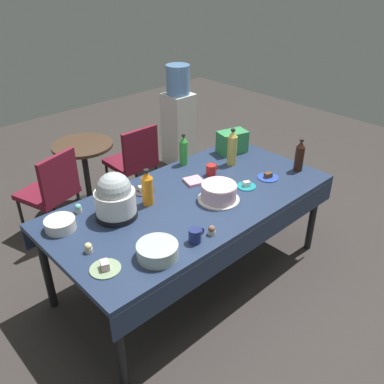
{
  "coord_description": "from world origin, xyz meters",
  "views": [
    {
      "loc": [
        -1.81,
        -1.93,
        2.35
      ],
      "look_at": [
        0.0,
        0.0,
        0.8
      ],
      "focal_mm": 38.28,
      "sensor_mm": 36.0,
      "label": 1
    }
  ],
  "objects_px": {
    "water_cooler": "(179,119)",
    "cupcake_vanilla": "(78,208)",
    "dessert_plate_cobalt": "(268,177)",
    "dessert_plate_sage": "(105,267)",
    "slow_cooker": "(115,197)",
    "glass_salad_bowl": "(157,251)",
    "cupcake_berry": "(88,248)",
    "frosted_layer_cake": "(219,192)",
    "dessert_plate_teal": "(246,185)",
    "potluck_table": "(192,205)",
    "maroon_chair_left": "(52,189)",
    "soda_bottle_orange_juice": "(147,188)",
    "cupcake_lemon": "(130,196)",
    "soda_bottle_ginger_ale": "(232,148)",
    "soda_carton": "(232,142)",
    "soda_bottle_cola": "(299,156)",
    "ceramic_snack_bowl": "(60,224)",
    "maroon_chair_right": "(134,158)",
    "soda_bottle_lime_soda": "(184,151)",
    "coffee_mug_red": "(211,170)",
    "cupcake_cocoa": "(212,230)",
    "round_cafe_table": "(85,164)",
    "dessert_plate_charcoal": "(143,190)"
  },
  "relations": [
    {
      "from": "water_cooler",
      "to": "cupcake_vanilla",
      "type": "bearing_deg",
      "value": -148.62
    },
    {
      "from": "dessert_plate_cobalt",
      "to": "dessert_plate_sage",
      "type": "distance_m",
      "value": 1.6
    },
    {
      "from": "slow_cooker",
      "to": "water_cooler",
      "type": "distance_m",
      "value": 2.45
    },
    {
      "from": "glass_salad_bowl",
      "to": "cupcake_berry",
      "type": "bearing_deg",
      "value": 130.46
    },
    {
      "from": "frosted_layer_cake",
      "to": "dessert_plate_teal",
      "type": "bearing_deg",
      "value": -2.42
    },
    {
      "from": "dessert_plate_cobalt",
      "to": "potluck_table",
      "type": "bearing_deg",
      "value": 163.51
    },
    {
      "from": "cupcake_berry",
      "to": "maroon_chair_left",
      "type": "distance_m",
      "value": 1.43
    },
    {
      "from": "glass_salad_bowl",
      "to": "soda_bottle_orange_juice",
      "type": "height_order",
      "value": "soda_bottle_orange_juice"
    },
    {
      "from": "slow_cooker",
      "to": "glass_salad_bowl",
      "type": "bearing_deg",
      "value": -97.65
    },
    {
      "from": "potluck_table",
      "to": "water_cooler",
      "type": "bearing_deg",
      "value": 51.09
    },
    {
      "from": "cupcake_lemon",
      "to": "soda_bottle_ginger_ale",
      "type": "height_order",
      "value": "soda_bottle_ginger_ale"
    },
    {
      "from": "slow_cooker",
      "to": "dessert_plate_teal",
      "type": "bearing_deg",
      "value": -19.54
    },
    {
      "from": "soda_carton",
      "to": "dessert_plate_sage",
      "type": "bearing_deg",
      "value": -145.87
    },
    {
      "from": "water_cooler",
      "to": "dessert_plate_cobalt",
      "type": "bearing_deg",
      "value": -109.99
    },
    {
      "from": "slow_cooker",
      "to": "soda_carton",
      "type": "height_order",
      "value": "slow_cooker"
    },
    {
      "from": "cupcake_vanilla",
      "to": "soda_bottle_cola",
      "type": "bearing_deg",
      "value": -22.23
    },
    {
      "from": "dessert_plate_cobalt",
      "to": "soda_carton",
      "type": "xyz_separation_m",
      "value": [
        0.17,
        0.55,
        0.09
      ]
    },
    {
      "from": "ceramic_snack_bowl",
      "to": "cupcake_vanilla",
      "type": "height_order",
      "value": "ceramic_snack_bowl"
    },
    {
      "from": "cupcake_lemon",
      "to": "maroon_chair_right",
      "type": "distance_m",
      "value": 1.3
    },
    {
      "from": "soda_bottle_orange_juice",
      "to": "soda_bottle_lime_soda",
      "type": "relative_size",
      "value": 1.01
    },
    {
      "from": "soda_bottle_ginger_ale",
      "to": "maroon_chair_left",
      "type": "height_order",
      "value": "soda_bottle_ginger_ale"
    },
    {
      "from": "coffee_mug_red",
      "to": "soda_carton",
      "type": "height_order",
      "value": "soda_carton"
    },
    {
      "from": "cupcake_lemon",
      "to": "cupcake_vanilla",
      "type": "bearing_deg",
      "value": 162.76
    },
    {
      "from": "soda_bottle_ginger_ale",
      "to": "maroon_chair_right",
      "type": "distance_m",
      "value": 1.22
    },
    {
      "from": "frosted_layer_cake",
      "to": "soda_bottle_orange_juice",
      "type": "bearing_deg",
      "value": 142.46
    },
    {
      "from": "cupcake_lemon",
      "to": "maroon_chair_right",
      "type": "relative_size",
      "value": 0.08
    },
    {
      "from": "cupcake_berry",
      "to": "dessert_plate_sage",
      "type": "bearing_deg",
      "value": -94.1
    },
    {
      "from": "water_cooler",
      "to": "dessert_plate_teal",
      "type": "bearing_deg",
      "value": -116.56
    },
    {
      "from": "cupcake_cocoa",
      "to": "round_cafe_table",
      "type": "distance_m",
      "value": 1.99
    },
    {
      "from": "soda_bottle_orange_juice",
      "to": "cupcake_lemon",
      "type": "bearing_deg",
      "value": 116.23
    },
    {
      "from": "slow_cooker",
      "to": "maroon_chair_left",
      "type": "height_order",
      "value": "slow_cooker"
    },
    {
      "from": "cupcake_lemon",
      "to": "dessert_plate_sage",
      "type": "bearing_deg",
      "value": -136.51
    },
    {
      "from": "soda_bottle_cola",
      "to": "coffee_mug_red",
      "type": "bearing_deg",
      "value": 143.67
    },
    {
      "from": "dessert_plate_sage",
      "to": "maroon_chair_right",
      "type": "height_order",
      "value": "maroon_chair_right"
    },
    {
      "from": "dessert_plate_teal",
      "to": "soda_bottle_cola",
      "type": "height_order",
      "value": "soda_bottle_cola"
    },
    {
      "from": "glass_salad_bowl",
      "to": "maroon_chair_left",
      "type": "relative_size",
      "value": 0.3
    },
    {
      "from": "cupcake_lemon",
      "to": "soda_bottle_ginger_ale",
      "type": "relative_size",
      "value": 0.21
    },
    {
      "from": "ceramic_snack_bowl",
      "to": "water_cooler",
      "type": "xyz_separation_m",
      "value": [
        2.27,
        1.37,
        -0.2
      ]
    },
    {
      "from": "dessert_plate_teal",
      "to": "soda_bottle_orange_juice",
      "type": "xyz_separation_m",
      "value": [
        -0.72,
        0.33,
        0.12
      ]
    },
    {
      "from": "potluck_table",
      "to": "soda_bottle_orange_juice",
      "type": "bearing_deg",
      "value": 151.28
    },
    {
      "from": "frosted_layer_cake",
      "to": "dessert_plate_sage",
      "type": "xyz_separation_m",
      "value": [
        -1.05,
        -0.08,
        -0.05
      ]
    },
    {
      "from": "dessert_plate_cobalt",
      "to": "dessert_plate_charcoal",
      "type": "distance_m",
      "value": 1.03
    },
    {
      "from": "potluck_table",
      "to": "cupcake_lemon",
      "type": "bearing_deg",
      "value": 140.58
    },
    {
      "from": "frosted_layer_cake",
      "to": "glass_salad_bowl",
      "type": "relative_size",
      "value": 1.23
    },
    {
      "from": "round_cafe_table",
      "to": "dessert_plate_teal",
      "type": "bearing_deg",
      "value": -74.27
    },
    {
      "from": "dessert_plate_charcoal",
      "to": "coffee_mug_red",
      "type": "height_order",
      "value": "coffee_mug_red"
    },
    {
      "from": "dessert_plate_charcoal",
      "to": "cupcake_cocoa",
      "type": "xyz_separation_m",
      "value": [
        -0.02,
        -0.76,
        0.02
      ]
    },
    {
      "from": "dessert_plate_charcoal",
      "to": "soda_bottle_lime_soda",
      "type": "xyz_separation_m",
      "value": [
        0.55,
        0.13,
        0.12
      ]
    },
    {
      "from": "dessert_plate_sage",
      "to": "potluck_table",
      "type": "bearing_deg",
      "value": 14.71
    },
    {
      "from": "potluck_table",
      "to": "cupcake_lemon",
      "type": "relative_size",
      "value": 32.59
    }
  ]
}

